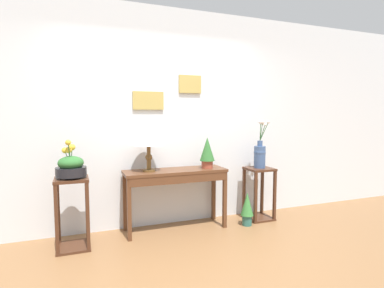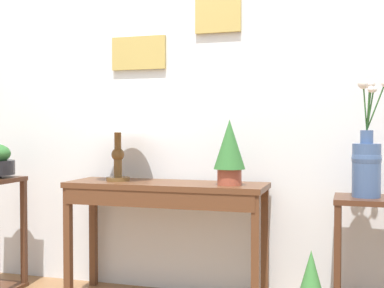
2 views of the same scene
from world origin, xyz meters
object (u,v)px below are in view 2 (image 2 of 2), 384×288
at_px(console_table, 165,200).
at_px(potted_plant_on_console, 229,150).
at_px(flower_vase_tall_right, 367,161).
at_px(pedestal_stand_right, 365,261).
at_px(table_lamp, 118,118).
at_px(potted_plant_floor, 311,286).

height_order(console_table, potted_plant_on_console, potted_plant_on_console).
distance_m(potted_plant_on_console, flower_vase_tall_right, 0.79).
bearing_deg(console_table, pedestal_stand_right, -0.29).
distance_m(table_lamp, potted_plant_on_console, 0.78).
height_order(console_table, flower_vase_tall_right, flower_vase_tall_right).
bearing_deg(pedestal_stand_right, console_table, 179.71).
bearing_deg(potted_plant_on_console, table_lamp, 177.60).
xyz_separation_m(potted_plant_on_console, potted_plant_floor, (0.50, -0.17, -0.73)).
distance_m(pedestal_stand_right, flower_vase_tall_right, 0.56).
height_order(potted_plant_on_console, pedestal_stand_right, potted_plant_on_console).
xyz_separation_m(console_table, potted_plant_on_console, (0.42, -0.01, 0.32)).
distance_m(pedestal_stand_right, potted_plant_floor, 0.35).
bearing_deg(console_table, table_lamp, 175.88).
bearing_deg(table_lamp, flower_vase_tall_right, -1.20).
distance_m(table_lamp, flower_vase_tall_right, 1.55).
xyz_separation_m(table_lamp, potted_plant_on_console, (0.75, -0.03, -0.19)).
height_order(flower_vase_tall_right, potted_plant_floor, flower_vase_tall_right).
distance_m(potted_plant_on_console, pedestal_stand_right, 1.00).
relative_size(table_lamp, potted_plant_floor, 1.22).
xyz_separation_m(table_lamp, flower_vase_tall_right, (1.53, -0.03, -0.25)).
xyz_separation_m(console_table, pedestal_stand_right, (1.20, -0.01, -0.29)).
bearing_deg(potted_plant_floor, flower_vase_tall_right, 30.31).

